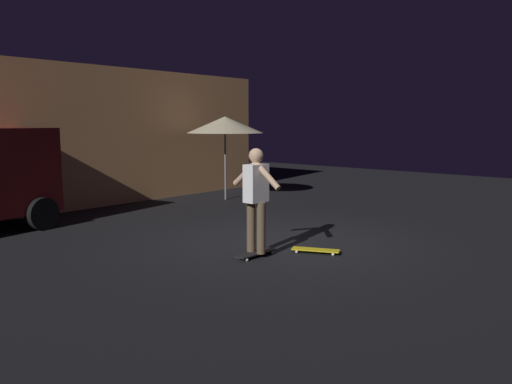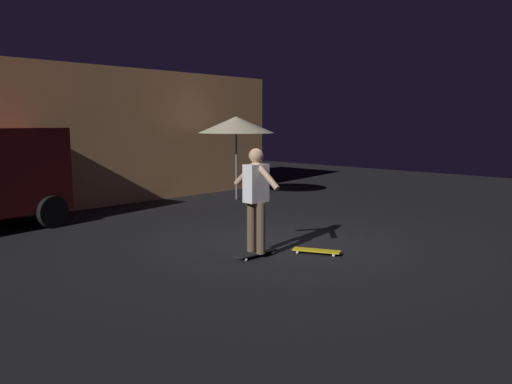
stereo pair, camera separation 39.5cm
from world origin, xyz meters
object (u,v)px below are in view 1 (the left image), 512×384
object	(u,v)px
patio_umbrella	(225,125)
skateboard_ridden	(256,253)
skater	(256,193)
skateboard_spare	(316,250)

from	to	relation	value
patio_umbrella	skateboard_ridden	size ratio (longest dim) A/B	2.92
skater	patio_umbrella	bearing A→B (deg)	48.93
skateboard_spare	skateboard_ridden	bearing A→B (deg)	142.73
patio_umbrella	skater	xyz separation A→B (m)	(-4.00, -4.59, -1.04)
skateboard_ridden	skater	size ratio (longest dim) A/B	0.47
patio_umbrella	skateboard_ridden	bearing A→B (deg)	-131.07
patio_umbrella	skater	world-z (taller)	patio_umbrella
skater	skateboard_spare	bearing A→B (deg)	-37.27
patio_umbrella	skateboard_ridden	distance (m)	6.41
skateboard_ridden	skateboard_spare	world-z (taller)	same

